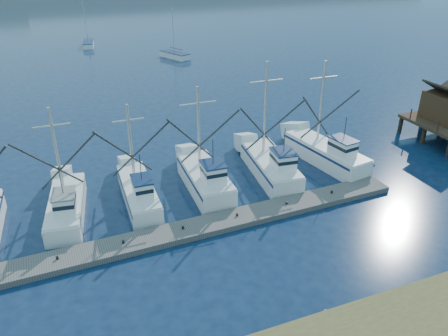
{
  "coord_description": "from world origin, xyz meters",
  "views": [
    {
      "loc": [
        -14.0,
        -17.71,
        17.42
      ],
      "look_at": [
        -3.89,
        8.0,
        3.24
      ],
      "focal_mm": 35.0,
      "sensor_mm": 36.0,
      "label": 1
    }
  ],
  "objects": [
    {
      "name": "ground",
      "position": [
        0.0,
        0.0,
        0.0
      ],
      "size": [
        500.0,
        500.0,
        0.0
      ],
      "primitive_type": "plane",
      "color": "#0C1B37",
      "rests_on": "ground"
    },
    {
      "name": "floating_dock",
      "position": [
        -6.72,
        5.82,
        0.21
      ],
      "size": [
        31.47,
        3.06,
        0.42
      ],
      "primitive_type": "cube",
      "rotation": [
        0.0,
        0.0,
        0.03
      ],
      "color": "#645E59",
      "rests_on": "ground"
    },
    {
      "name": "trawler_fleet",
      "position": [
        -5.28,
        10.85,
        0.99
      ],
      "size": [
        30.68,
        8.94,
        9.33
      ],
      "color": "white",
      "rests_on": "ground"
    },
    {
      "name": "sailboat_near",
      "position": [
        5.77,
        55.67,
        0.49
      ],
      "size": [
        4.23,
        6.19,
        8.1
      ],
      "rotation": [
        0.0,
        0.0,
        0.43
      ],
      "color": "white",
      "rests_on": "ground"
    },
    {
      "name": "sailboat_far",
      "position": [
        -7.05,
        70.71,
        0.5
      ],
      "size": [
        2.55,
        5.71,
        8.1
      ],
      "rotation": [
        0.0,
        0.0,
        -0.14
      ],
      "color": "white",
      "rests_on": "ground"
    }
  ]
}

